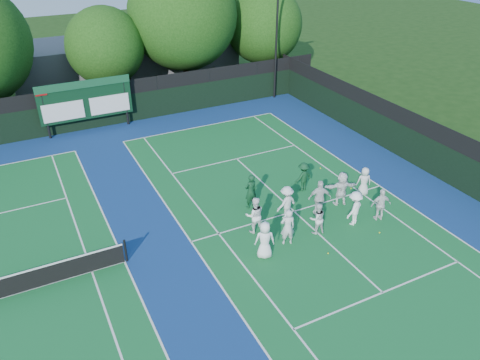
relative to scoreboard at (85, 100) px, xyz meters
name	(u,v)px	position (x,y,z in m)	size (l,w,h in m)	color
ground	(305,222)	(7.01, -15.59, -2.19)	(120.00, 120.00, 0.00)	#17340E
court_apron	(180,245)	(1.01, -14.59, -2.19)	(34.00, 32.00, 0.01)	navy
near_court	(294,211)	(7.01, -14.59, -2.18)	(11.05, 23.85, 0.01)	#135D29
back_fence	(101,108)	(1.01, 0.41, -0.83)	(34.00, 0.08, 3.00)	black
divider_fence_right	(432,151)	(16.01, -14.59, -0.83)	(0.08, 32.00, 3.00)	black
scoreboard	(85,100)	(0.00, 0.00, 0.00)	(6.00, 0.21, 3.55)	black
clubhouse	(127,62)	(5.01, 8.41, -0.19)	(18.00, 6.00, 4.00)	#5E5E63
light_pole_right	(277,16)	(14.51, 0.11, 4.11)	(1.20, 0.30, 10.12)	black
tree_c	(107,48)	(2.66, 3.99, 2.23)	(5.58, 5.58, 7.36)	#321C0E
tree_d	(184,17)	(8.68, 3.99, 3.82)	(8.20, 8.20, 10.33)	#321C0E
tree_e	(265,26)	(15.69, 3.99, 2.52)	(6.32, 6.32, 8.04)	#321C0E
tennis_ball_0	(328,253)	(6.54, -18.06, -2.16)	(0.07, 0.07, 0.07)	yellow
tennis_ball_1	(321,168)	(10.80, -11.49, -2.16)	(0.07, 0.07, 0.07)	yellow
tennis_ball_2	(380,233)	(9.57, -17.90, -2.16)	(0.07, 0.07, 0.07)	yellow
tennis_ball_3	(251,215)	(4.96, -13.92, -2.16)	(0.07, 0.07, 0.07)	yellow
tennis_ball_4	(250,182)	(6.43, -11.03, -2.16)	(0.07, 0.07, 0.07)	yellow
tennis_ball_5	(351,188)	(10.93, -14.10, -2.16)	(0.07, 0.07, 0.07)	yellow
player_front_0	(265,240)	(3.98, -16.95, -1.32)	(0.86, 0.56, 1.75)	white
player_front_1	(288,227)	(5.33, -16.61, -1.30)	(0.65, 0.43, 1.78)	silver
player_front_2	(317,218)	(6.97, -16.52, -1.41)	(0.76, 0.59, 1.56)	silver
player_front_3	(354,208)	(8.93, -16.71, -1.32)	(1.12, 0.65, 1.74)	white
player_front_4	(381,205)	(10.29, -16.99, -1.35)	(0.98, 0.41, 1.67)	silver
player_back_0	(255,215)	(4.47, -15.15, -1.28)	(0.88, 0.69, 1.81)	white
player_back_1	(286,203)	(6.36, -14.85, -1.33)	(1.11, 0.64, 1.72)	silver
player_back_2	(320,198)	(7.94, -15.32, -1.25)	(1.10, 0.46, 1.88)	silver
player_back_3	(341,189)	(9.47, -15.03, -1.29)	(1.68, 0.53, 1.81)	white
player_back_4	(364,181)	(11.10, -14.82, -1.41)	(0.77, 0.50, 1.57)	silver
coach_left	(251,191)	(5.27, -13.25, -1.27)	(0.68, 0.44, 1.85)	#0F391E
coach_right	(303,177)	(8.52, -13.02, -1.38)	(1.05, 0.60, 1.62)	#103C1F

